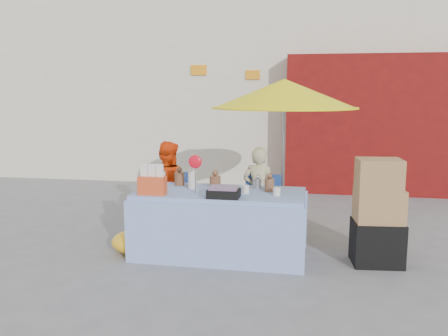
% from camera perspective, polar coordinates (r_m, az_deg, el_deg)
% --- Properties ---
extents(ground, '(80.00, 80.00, 0.00)m').
position_cam_1_polar(ground, '(5.50, -1.12, -11.34)').
color(ground, slate).
rests_on(ground, ground).
extents(backdrop, '(14.00, 8.00, 7.80)m').
position_cam_1_polar(backdrop, '(12.63, 8.01, 14.49)').
color(backdrop, silver).
rests_on(backdrop, ground).
extents(market_table, '(2.03, 0.97, 1.22)m').
position_cam_1_polar(market_table, '(5.64, -0.56, -6.56)').
color(market_table, '#95B3EE').
rests_on(market_table, ground).
extents(chair_left, '(0.57, 0.56, 0.85)m').
position_cam_1_polar(chair_left, '(6.47, -7.05, -5.85)').
color(chair_left, '#214398').
rests_on(chair_left, ground).
extents(chair_right, '(0.57, 0.56, 0.85)m').
position_cam_1_polar(chair_right, '(6.23, 4.08, -6.40)').
color(chair_right, '#214398').
rests_on(chair_right, ground).
extents(vendor_orange, '(0.71, 0.60, 1.27)m').
position_cam_1_polar(vendor_orange, '(6.51, -6.80, -2.33)').
color(vendor_orange, '#FF440D').
rests_on(vendor_orange, ground).
extents(vendor_beige, '(0.50, 0.38, 1.22)m').
position_cam_1_polar(vendor_beige, '(6.28, 4.21, -2.97)').
color(vendor_beige, '#C2B889').
rests_on(vendor_beige, ground).
extents(umbrella, '(1.90, 1.90, 2.09)m').
position_cam_1_polar(umbrella, '(6.26, 7.26, 8.79)').
color(umbrella, gray).
rests_on(umbrella, ground).
extents(box_stack, '(0.58, 0.49, 1.20)m').
position_cam_1_polar(box_stack, '(5.58, 18.03, -5.53)').
color(box_stack, black).
rests_on(box_stack, ground).
extents(tarp_bundle, '(0.70, 0.59, 0.28)m').
position_cam_1_polar(tarp_bundle, '(5.86, -10.40, -8.74)').
color(tarp_bundle, yellow).
rests_on(tarp_bundle, ground).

